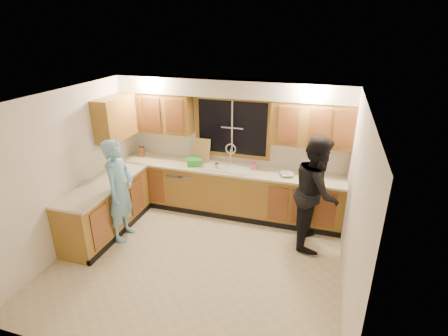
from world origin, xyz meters
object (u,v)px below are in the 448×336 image
object	(u,v)px
knife_block	(142,152)
dish_crate	(194,162)
bowl	(287,175)
soap_bottle	(254,165)
stove	(85,225)
man	(120,191)
woman	(316,192)
dishwasher	(186,187)
sink	(228,170)

from	to	relation	value
knife_block	dish_crate	bearing A→B (deg)	-25.17
knife_block	bowl	distance (m)	2.90
soap_bottle	bowl	world-z (taller)	soap_bottle
stove	man	bearing A→B (deg)	52.67
woman	dish_crate	bearing A→B (deg)	73.77
dishwasher	woman	size ratio (longest dim) A/B	0.45
man	bowl	world-z (taller)	man
woman	knife_block	size ratio (longest dim) A/B	9.38
stove	bowl	size ratio (longest dim) A/B	3.88
woman	dish_crate	size ratio (longest dim) A/B	6.79
sink	man	bearing A→B (deg)	-136.88
dish_crate	knife_block	bearing A→B (deg)	174.92
soap_bottle	bowl	bearing A→B (deg)	-12.04
knife_block	soap_bottle	distance (m)	2.28
woman	sink	bearing A→B (deg)	67.42
stove	bowl	bearing A→B (deg)	31.19
knife_block	bowl	bearing A→B (deg)	-22.57
sink	dish_crate	size ratio (longest dim) A/B	3.18
dishwasher	knife_block	world-z (taller)	knife_block
dishwasher	sink	bearing A→B (deg)	0.99
dishwasher	man	bearing A→B (deg)	-113.62
sink	soap_bottle	world-z (taller)	sink
dishwasher	knife_block	bearing A→B (deg)	175.91
dish_crate	bowl	size ratio (longest dim) A/B	1.17
sink	knife_block	size ratio (longest dim) A/B	4.39
bowl	soap_bottle	bearing A→B (deg)	167.96
dishwasher	soap_bottle	world-z (taller)	soap_bottle
woman	knife_block	bearing A→B (deg)	76.34
dishwasher	dish_crate	distance (m)	0.61
bowl	stove	bearing A→B (deg)	-148.81
stove	soap_bottle	distance (m)	3.01
stove	man	world-z (taller)	man
stove	knife_block	distance (m)	1.96
woman	soap_bottle	distance (m)	1.30
sink	knife_block	world-z (taller)	sink
knife_block	soap_bottle	bearing A→B (deg)	-19.93
dishwasher	woman	world-z (taller)	woman
sink	bowl	world-z (taller)	sink
man	dish_crate	distance (m)	1.52
dishwasher	woman	bearing A→B (deg)	-12.49
woman	soap_bottle	xyz separation A→B (m)	(-1.14, 0.62, 0.09)
dishwasher	dish_crate	world-z (taller)	dish_crate
stove	bowl	xyz separation A→B (m)	(2.90, 1.75, 0.50)
dishwasher	man	size ratio (longest dim) A/B	0.47
soap_bottle	bowl	distance (m)	0.63
dishwasher	man	xyz separation A→B (m)	(-0.58, -1.32, 0.46)
sink	dishwasher	bearing A→B (deg)	-179.01
knife_block	soap_bottle	size ratio (longest dim) A/B	1.06
knife_block	bowl	xyz separation A→B (m)	(2.89, -0.12, -0.07)
sink	woman	size ratio (longest dim) A/B	0.47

